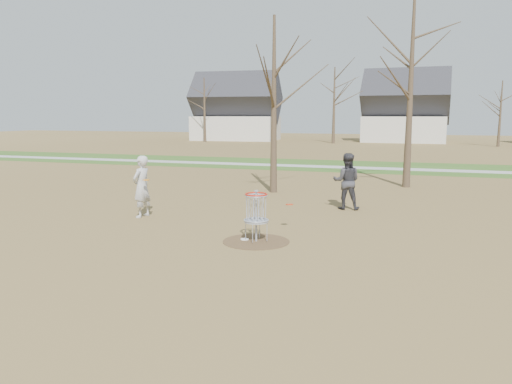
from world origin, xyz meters
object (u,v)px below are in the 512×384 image
at_px(player_throwing, 347,181).
at_px(disc_golf_basket, 256,208).
at_px(player_standing, 142,187).
at_px(disc_grounded, 245,239).

relative_size(player_throwing, disc_golf_basket, 1.50).
xyz_separation_m(player_standing, disc_golf_basket, (4.60, -1.91, -0.11)).
bearing_deg(disc_golf_basket, disc_grounded, 169.70).
height_order(player_throwing, disc_golf_basket, player_throwing).
relative_size(player_throwing, disc_grounded, 9.19).
height_order(player_standing, disc_golf_basket, player_standing).
xyz_separation_m(player_throwing, disc_grounded, (-1.96, -5.41, -0.99)).
bearing_deg(disc_grounded, disc_golf_basket, -10.30).
bearing_deg(disc_grounded, player_throwing, 70.11).
height_order(player_standing, disc_grounded, player_standing).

